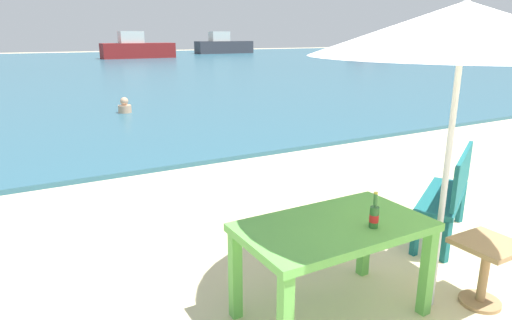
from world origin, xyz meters
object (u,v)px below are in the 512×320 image
(beer_bottle_amber, at_px, (374,215))
(boat_ferry, at_px, (137,49))
(boat_cargo_ship, at_px, (223,46))
(swimmer_person, at_px, (125,107))
(picnic_table_green, at_px, (334,237))
(bench_teal_center, at_px, (450,190))
(patio_umbrella, at_px, (464,29))
(boat_sailboat, at_px, (369,50))
(side_table_wood, at_px, (485,264))

(beer_bottle_amber, height_order, boat_ferry, boat_ferry)
(boat_cargo_ship, bearing_deg, swimmer_person, -119.46)
(picnic_table_green, xyz_separation_m, boat_cargo_ship, (19.81, 43.27, 0.26))
(beer_bottle_amber, relative_size, boat_ferry, 0.04)
(bench_teal_center, height_order, boat_ferry, boat_ferry)
(patio_umbrella, distance_m, boat_ferry, 38.85)
(boat_sailboat, relative_size, boat_cargo_ship, 0.69)
(boat_cargo_ship, bearing_deg, bench_teal_center, -112.69)
(picnic_table_green, relative_size, boat_sailboat, 0.32)
(swimmer_person, distance_m, boat_cargo_ship, 38.65)
(swimmer_person, relative_size, boat_sailboat, 0.09)
(boat_sailboat, xyz_separation_m, boat_cargo_ship, (-8.83, 13.21, 0.26))
(bench_teal_center, distance_m, boat_ferry, 37.89)
(boat_cargo_ship, xyz_separation_m, boat_ferry, (-11.00, -5.56, -0.01))
(picnic_table_green, distance_m, boat_sailboat, 41.52)
(beer_bottle_amber, relative_size, boat_sailboat, 0.06)
(picnic_table_green, relative_size, swimmer_person, 3.41)
(boat_sailboat, bearing_deg, picnic_table_green, -133.61)
(boat_sailboat, bearing_deg, boat_ferry, 158.91)
(bench_teal_center, bearing_deg, boat_cargo_ship, 67.31)
(picnic_table_green, relative_size, patio_umbrella, 0.61)
(patio_umbrella, relative_size, boat_sailboat, 0.53)
(side_table_wood, bearing_deg, patio_umbrella, 151.34)
(boat_ferry, bearing_deg, side_table_wood, -101.36)
(boat_sailboat, xyz_separation_m, boat_ferry, (-19.82, 7.64, 0.25))
(picnic_table_green, height_order, boat_sailboat, boat_sailboat)
(bench_teal_center, relative_size, boat_cargo_ship, 0.19)
(side_table_wood, distance_m, boat_ferry, 38.95)
(bench_teal_center, xyz_separation_m, boat_ferry, (6.91, 37.25, 0.36))
(picnic_table_green, distance_m, swimmer_person, 9.66)
(swimmer_person, bearing_deg, patio_umbrella, -90.06)
(side_table_wood, bearing_deg, boat_cargo_ship, 66.89)
(patio_umbrella, bearing_deg, boat_ferry, 78.08)
(swimmer_person, bearing_deg, boat_sailboat, 36.30)
(beer_bottle_amber, distance_m, bench_teal_center, 1.85)
(beer_bottle_amber, xyz_separation_m, boat_sailboat, (28.44, 30.25, -0.20))
(patio_umbrella, relative_size, bench_teal_center, 1.89)
(beer_bottle_amber, relative_size, bench_teal_center, 0.22)
(boat_sailboat, bearing_deg, boat_cargo_ship, 123.76)
(patio_umbrella, relative_size, side_table_wood, 4.26)
(patio_umbrella, distance_m, bench_teal_center, 2.07)
(side_table_wood, xyz_separation_m, bench_teal_center, (0.77, 0.94, 0.19))
(bench_teal_center, bearing_deg, boat_ferry, 79.50)
(boat_sailboat, height_order, boat_cargo_ship, boat_cargo_ship)
(picnic_table_green, relative_size, beer_bottle_amber, 5.28)
(side_table_wood, height_order, boat_sailboat, boat_sailboat)
(bench_teal_center, bearing_deg, beer_bottle_amber, -159.24)
(side_table_wood, height_order, swimmer_person, side_table_wood)
(picnic_table_green, xyz_separation_m, boat_sailboat, (28.64, 30.06, -0.00))
(swimmer_person, relative_size, boat_cargo_ship, 0.06)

